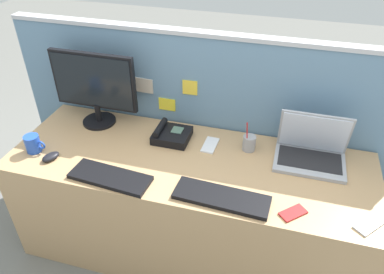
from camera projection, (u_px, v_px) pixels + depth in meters
ground_plane at (190, 245)px, 2.41m from camera, size 10.00×10.00×0.00m
desk at (190, 207)px, 2.20m from camera, size 1.97×0.69×0.70m
cubicle_divider at (206, 131)px, 2.34m from camera, size 2.43×0.08×1.28m
desktop_monitor at (94, 85)px, 2.17m from camera, size 0.52×0.20×0.45m
laptop at (311, 149)px, 1.97m from camera, size 0.37×0.25×0.27m
desk_phone at (171, 135)px, 2.15m from camera, size 0.20×0.19×0.09m
keyboard_main at (110, 177)px, 1.87m from camera, size 0.43×0.18×0.02m
keyboard_spare at (222, 197)px, 1.75m from camera, size 0.46×0.17×0.02m
computer_mouse_right_hand at (51, 157)px, 2.00m from camera, size 0.09×0.12×0.03m
pen_cup at (249, 143)px, 2.05m from camera, size 0.07×0.07×0.18m
cell_phone_white_slab at (210, 145)px, 2.11m from camera, size 0.08×0.15×0.01m
cell_phone_silver_slab at (369, 225)px, 1.62m from camera, size 0.14×0.15×0.01m
cell_phone_red_case at (293, 213)px, 1.68m from camera, size 0.13×0.13×0.01m
coffee_mug at (33, 144)px, 2.04m from camera, size 0.12×0.08×0.10m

